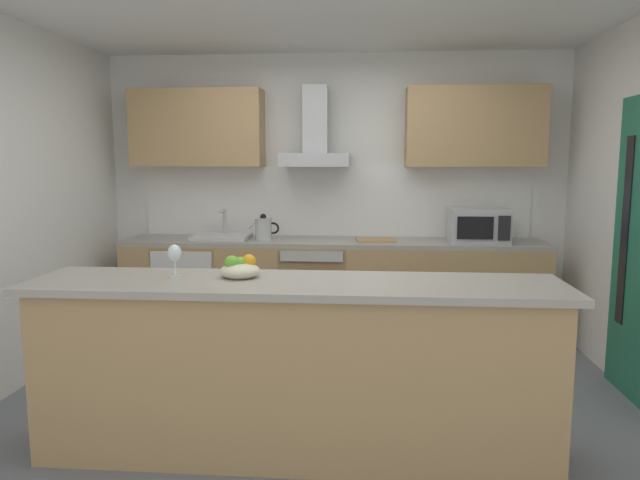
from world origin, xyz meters
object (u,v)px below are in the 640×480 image
range_hood (316,141)px  sink (222,236)px  kettle (264,229)px  refrigerator (192,289)px  wine_glass (174,254)px  fruit_bowl (240,269)px  oven (314,288)px  microwave (478,226)px  chopping_board (376,240)px

range_hood → sink: bearing=-172.1°
kettle → range_hood: (0.46, 0.16, 0.78)m
refrigerator → wine_glass: (0.56, -2.09, 0.68)m
fruit_bowl → oven: bearing=84.0°
oven → kettle: kettle is taller
range_hood → refrigerator: bearing=-173.4°
oven → kettle: bearing=-175.8°
sink → kettle: bearing=-6.5°
sink → wine_glass: bearing=-82.8°
oven → fruit_bowl: size_ratio=3.64×
range_hood → fruit_bowl: bearing=-95.7°
sink → range_hood: size_ratio=0.69×
microwave → kettle: size_ratio=1.73×
oven → range_hood: size_ratio=1.11×
microwave → sink: microwave is taller
range_hood → fruit_bowl: (-0.22, -2.22, -0.76)m
kettle → microwave: bearing=0.2°
range_hood → fruit_bowl: 2.36m
oven → refrigerator: (-1.15, -0.00, -0.03)m
sink → kettle: size_ratio=1.73×
sink → kettle: 0.40m
wine_glass → refrigerator: bearing=105.1°
microwave → wine_glass: size_ratio=2.81×
refrigerator → kettle: 0.90m
refrigerator → kettle: size_ratio=2.94×
oven → chopping_board: chopping_board is taller
oven → refrigerator: oven is taller
wine_glass → chopping_board: bearing=61.2°
sink → fruit_bowl: sink is taller
refrigerator → range_hood: (1.15, 0.13, 1.36)m
wine_glass → sink: bearing=97.2°
refrigerator → fruit_bowl: (0.93, -2.09, 0.60)m
refrigerator → kettle: (0.69, -0.03, 0.58)m
kettle → chopping_board: bearing=0.6°
refrigerator → microwave: microwave is taller
refrigerator → chopping_board: 1.77m
microwave → wine_glass: bearing=-134.6°
oven → microwave: (1.45, -0.03, 0.59)m
sink → oven: bearing=-0.7°
oven → fruit_bowl: bearing=-96.0°
wine_glass → range_hood: bearing=75.2°
kettle → fruit_bowl: kettle is taller
chopping_board → sink: bearing=178.6°
refrigerator → microwave: 2.67m
kettle → chopping_board: (1.01, 0.01, -0.09)m
fruit_bowl → sink: bearing=106.8°
refrigerator → chopping_board: size_ratio=2.50×
microwave → chopping_board: size_ratio=1.47×
range_hood → wine_glass: range_hood is taller
kettle → chopping_board: size_ratio=0.85×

